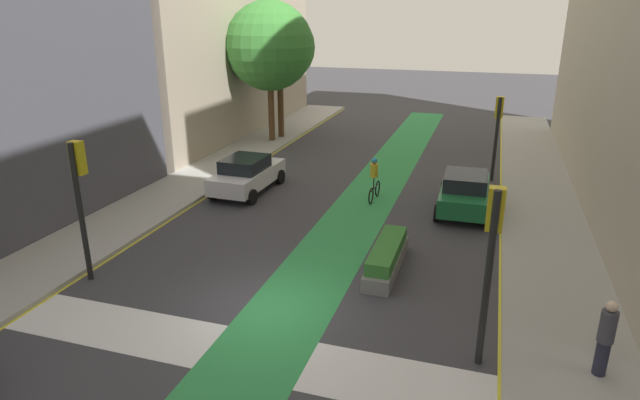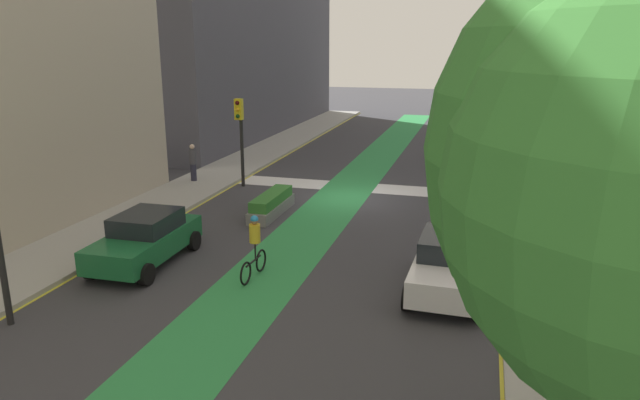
% 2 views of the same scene
% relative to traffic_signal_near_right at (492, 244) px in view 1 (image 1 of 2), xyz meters
% --- Properties ---
extents(ground_plane, '(120.00, 120.00, 0.00)m').
position_rel_traffic_signal_near_right_xyz_m(ground_plane, '(-5.50, 0.61, -2.90)').
color(ground_plane, '#38383D').
extents(bike_lane_paint, '(2.40, 60.00, 0.01)m').
position_rel_traffic_signal_near_right_xyz_m(bike_lane_paint, '(-4.89, 0.61, -2.89)').
color(bike_lane_paint, '#2D8C47').
rests_on(bike_lane_paint, ground_plane).
extents(crosswalk_band, '(12.00, 1.80, 0.01)m').
position_rel_traffic_signal_near_right_xyz_m(crosswalk_band, '(-5.50, -1.39, -2.89)').
color(crosswalk_band, silver).
rests_on(crosswalk_band, ground_plane).
extents(sidewalk_left, '(3.00, 60.00, 0.15)m').
position_rel_traffic_signal_near_right_xyz_m(sidewalk_left, '(-13.00, 0.61, -2.82)').
color(sidewalk_left, '#9E9E99').
rests_on(sidewalk_left, ground_plane).
extents(curb_stripe_left, '(0.16, 60.00, 0.01)m').
position_rel_traffic_signal_near_right_xyz_m(curb_stripe_left, '(-11.50, 0.61, -2.89)').
color(curb_stripe_left, yellow).
rests_on(curb_stripe_left, ground_plane).
extents(sidewalk_right, '(3.00, 60.00, 0.15)m').
position_rel_traffic_signal_near_right_xyz_m(sidewalk_right, '(2.00, 0.61, -2.82)').
color(sidewalk_right, '#9E9E99').
rests_on(sidewalk_right, ground_plane).
extents(curb_stripe_right, '(0.16, 60.00, 0.01)m').
position_rel_traffic_signal_near_right_xyz_m(curb_stripe_right, '(0.50, 0.61, -2.89)').
color(curb_stripe_right, yellow).
rests_on(curb_stripe_right, ground_plane).
extents(traffic_signal_near_right, '(0.35, 0.52, 4.12)m').
position_rel_traffic_signal_near_right_xyz_m(traffic_signal_near_right, '(0.00, 0.00, 0.00)').
color(traffic_signal_near_right, black).
rests_on(traffic_signal_near_right, ground_plane).
extents(traffic_signal_near_left, '(0.35, 0.52, 4.13)m').
position_rel_traffic_signal_near_right_xyz_m(traffic_signal_near_left, '(-11.13, 0.69, 0.01)').
color(traffic_signal_near_left, black).
rests_on(traffic_signal_near_left, ground_plane).
extents(traffic_signal_far_right, '(0.35, 0.52, 3.86)m').
position_rel_traffic_signal_near_right_xyz_m(traffic_signal_far_right, '(0.04, 14.40, -0.18)').
color(traffic_signal_far_right, black).
rests_on(traffic_signal_far_right, ground_plane).
extents(car_white_left_far, '(2.12, 4.25, 1.57)m').
position_rel_traffic_signal_near_right_xyz_m(car_white_left_far, '(-10.11, 9.40, -2.09)').
color(car_white_left_far, silver).
rests_on(car_white_left_far, ground_plane).
extents(car_green_right_far, '(2.08, 4.23, 1.57)m').
position_rel_traffic_signal_near_right_xyz_m(car_green_right_far, '(-0.97, 9.80, -2.09)').
color(car_green_right_far, '#196033').
rests_on(car_green_right_far, ground_plane).
extents(cyclist_in_lane, '(0.32, 1.73, 1.86)m').
position_rel_traffic_signal_near_right_xyz_m(cyclist_in_lane, '(-4.61, 9.91, -1.93)').
color(cyclist_in_lane, black).
rests_on(cyclist_in_lane, ground_plane).
extents(pedestrian_sidewalk_right_a, '(0.34, 0.34, 1.77)m').
position_rel_traffic_signal_near_right_xyz_m(pedestrian_sidewalk_right_a, '(2.48, 0.05, -1.84)').
color(pedestrian_sidewalk_right_a, '#262638').
rests_on(pedestrian_sidewalk_right_a, sidewalk_right).
extents(street_tree_near, '(5.00, 5.00, 7.91)m').
position_rel_traffic_signal_near_right_xyz_m(street_tree_near, '(-12.59, 18.24, 2.65)').
color(street_tree_near, brown).
rests_on(street_tree_near, sidewalk_left).
extents(street_tree_far, '(4.17, 4.17, 7.37)m').
position_rel_traffic_signal_near_right_xyz_m(street_tree_far, '(-12.42, 19.31, 2.52)').
color(street_tree_far, brown).
rests_on(street_tree_far, sidewalk_left).
extents(median_planter, '(0.80, 3.41, 0.85)m').
position_rel_traffic_signal_near_right_xyz_m(median_planter, '(-2.89, 3.84, -2.49)').
color(median_planter, slate).
rests_on(median_planter, ground_plane).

